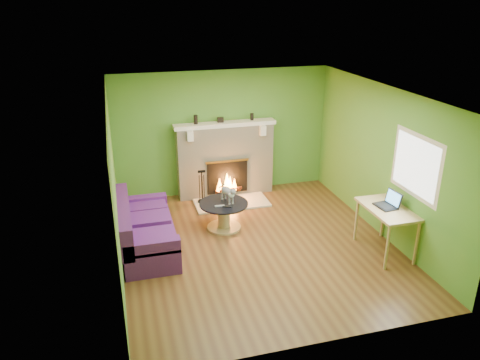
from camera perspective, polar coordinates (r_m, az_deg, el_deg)
The scene contains 22 objects.
floor at distance 8.07m, azimuth 2.16°, elevation -7.95°, with size 5.00×5.00×0.00m, color #593319.
ceiling at distance 7.15m, azimuth 2.46°, elevation 10.46°, with size 5.00×5.00×0.00m, color white.
wall_back at distance 9.80m, azimuth -2.12°, elevation 5.76°, with size 5.00×5.00×0.00m, color #538E2E.
wall_front at distance 5.42m, azimuth 10.36°, elevation -8.52°, with size 5.00×5.00×0.00m, color #538E2E.
wall_left at distance 7.20m, azimuth -15.03°, elevation -1.04°, with size 5.00×5.00×0.00m, color #538E2E.
wall_right at distance 8.44m, azimuth 17.04°, elevation 2.11°, with size 5.00×5.00×0.00m, color #538E2E.
window_frame at distance 7.66m, azimuth 20.66°, elevation 1.65°, with size 1.20×1.20×0.00m, color silver.
window_pane at distance 7.65m, azimuth 20.61°, elevation 1.65°, with size 1.06×1.06×0.00m, color white.
fireplace at distance 9.79m, azimuth -1.82°, elevation 2.50°, with size 2.10×0.46×1.58m.
hearth at distance 9.61m, azimuth -1.04°, elevation -2.74°, with size 1.50×0.75×0.03m, color beige.
mantel at distance 9.55m, azimuth -1.85°, elevation 6.82°, with size 2.10×0.28×0.08m, color white.
sofa at distance 7.99m, azimuth -11.62°, elevation -6.09°, with size 0.88×1.89×0.85m.
coffee_table at distance 8.51m, azimuth -1.99°, elevation -4.12°, with size 0.88×0.88×0.50m.
desk at distance 7.92m, azimuth 17.52°, elevation -3.91°, with size 0.63×1.08×0.80m.
cat at distance 8.41m, azimuth -1.57°, elevation -1.60°, with size 0.19×0.53×0.33m, color slate, non-canonical shape.
remote_silver at distance 8.29m, azimuth -2.49°, elevation -3.17°, with size 0.17×0.04×0.02m, color gray.
remote_black at distance 8.26m, azimuth -1.58°, elevation -3.26°, with size 0.16×0.04×0.02m, color black.
laptop at distance 7.86m, azimuth 17.39°, elevation -2.28°, with size 0.31×0.35×0.26m, color black, non-canonical shape.
fire_tools at distance 9.49m, azimuth -4.66°, elevation -0.76°, with size 0.19×0.19×0.69m, color black, non-canonical shape.
mantel_vase_left at distance 9.43m, azimuth -5.42°, elevation 7.35°, with size 0.08×0.08×0.18m, color black.
mantel_vase_right at distance 9.70m, azimuth 1.47°, elevation 7.72°, with size 0.07×0.07×0.14m, color black.
mantel_box at distance 9.53m, azimuth -2.41°, elevation 7.35°, with size 0.12×0.08×0.10m, color black.
Camera 1 is at (-2.15, -6.68, 4.00)m, focal length 35.00 mm.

